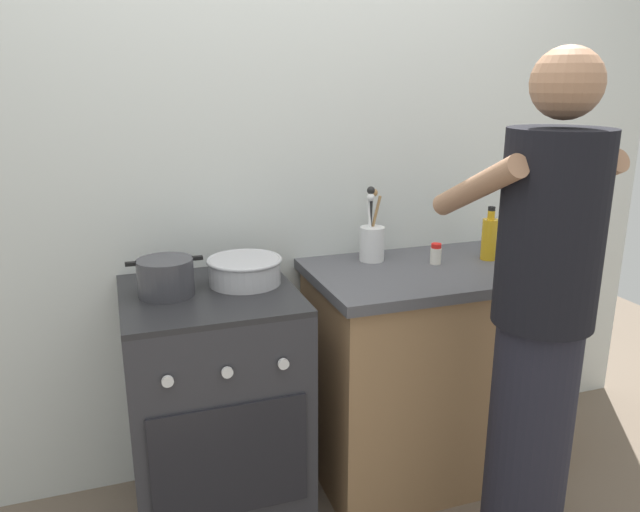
{
  "coord_description": "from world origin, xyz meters",
  "views": [
    {
      "loc": [
        -0.63,
        -1.87,
        1.6
      ],
      "look_at": [
        0.05,
        0.12,
        1.0
      ],
      "focal_mm": 34.21,
      "sensor_mm": 36.0,
      "label": 1
    }
  ],
  "objects_px": {
    "mixing_bowl": "(245,270)",
    "oil_bottle": "(489,238)",
    "spice_bottle": "(436,254)",
    "utensil_crock": "(372,240)",
    "person": "(539,334)",
    "pot": "(166,277)",
    "stove_range": "(215,407)"
  },
  "relations": [
    {
      "from": "utensil_crock",
      "to": "person",
      "type": "distance_m",
      "value": 0.82
    },
    {
      "from": "mixing_bowl",
      "to": "person",
      "type": "xyz_separation_m",
      "value": [
        0.77,
        -0.65,
        -0.09
      ]
    },
    {
      "from": "oil_bottle",
      "to": "person",
      "type": "relative_size",
      "value": 0.13
    },
    {
      "from": "stove_range",
      "to": "pot",
      "type": "height_order",
      "value": "pot"
    },
    {
      "from": "utensil_crock",
      "to": "spice_bottle",
      "type": "bearing_deg",
      "value": -29.78
    },
    {
      "from": "pot",
      "to": "oil_bottle",
      "type": "bearing_deg",
      "value": 0.7
    },
    {
      "from": "pot",
      "to": "mixing_bowl",
      "type": "relative_size",
      "value": 0.94
    },
    {
      "from": "stove_range",
      "to": "mixing_bowl",
      "type": "distance_m",
      "value": 0.52
    },
    {
      "from": "pot",
      "to": "spice_bottle",
      "type": "relative_size",
      "value": 3.06
    },
    {
      "from": "pot",
      "to": "spice_bottle",
      "type": "xyz_separation_m",
      "value": [
        1.05,
        0.03,
        -0.02
      ]
    },
    {
      "from": "mixing_bowl",
      "to": "spice_bottle",
      "type": "bearing_deg",
      "value": -0.45
    },
    {
      "from": "mixing_bowl",
      "to": "utensil_crock",
      "type": "distance_m",
      "value": 0.57
    },
    {
      "from": "oil_bottle",
      "to": "person",
      "type": "bearing_deg",
      "value": -110.66
    },
    {
      "from": "mixing_bowl",
      "to": "person",
      "type": "bearing_deg",
      "value": -40.24
    },
    {
      "from": "stove_range",
      "to": "person",
      "type": "bearing_deg",
      "value": -33.46
    },
    {
      "from": "oil_bottle",
      "to": "mixing_bowl",
      "type": "bearing_deg",
      "value": 178.87
    },
    {
      "from": "mixing_bowl",
      "to": "oil_bottle",
      "type": "xyz_separation_m",
      "value": [
        1.01,
        -0.02,
        0.04
      ]
    },
    {
      "from": "stove_range",
      "to": "utensil_crock",
      "type": "bearing_deg",
      "value": 13.98
    },
    {
      "from": "stove_range",
      "to": "person",
      "type": "xyz_separation_m",
      "value": [
        0.91,
        -0.6,
        0.41
      ]
    },
    {
      "from": "spice_bottle",
      "to": "stove_range",
      "type": "bearing_deg",
      "value": -177.22
    },
    {
      "from": "pot",
      "to": "oil_bottle",
      "type": "height_order",
      "value": "oil_bottle"
    },
    {
      "from": "utensil_crock",
      "to": "oil_bottle",
      "type": "distance_m",
      "value": 0.48
    },
    {
      "from": "stove_range",
      "to": "oil_bottle",
      "type": "xyz_separation_m",
      "value": [
        1.15,
        0.03,
        0.54
      ]
    },
    {
      "from": "spice_bottle",
      "to": "utensil_crock",
      "type": "bearing_deg",
      "value": 150.22
    },
    {
      "from": "utensil_crock",
      "to": "oil_bottle",
      "type": "height_order",
      "value": "utensil_crock"
    },
    {
      "from": "mixing_bowl",
      "to": "oil_bottle",
      "type": "distance_m",
      "value": 1.01
    },
    {
      "from": "stove_range",
      "to": "utensil_crock",
      "type": "relative_size",
      "value": 2.96
    },
    {
      "from": "stove_range",
      "to": "utensil_crock",
      "type": "xyz_separation_m",
      "value": [
        0.69,
        0.17,
        0.54
      ]
    },
    {
      "from": "utensil_crock",
      "to": "person",
      "type": "bearing_deg",
      "value": -74.14
    },
    {
      "from": "stove_range",
      "to": "oil_bottle",
      "type": "height_order",
      "value": "oil_bottle"
    },
    {
      "from": "pot",
      "to": "spice_bottle",
      "type": "distance_m",
      "value": 1.06
    },
    {
      "from": "utensil_crock",
      "to": "spice_bottle",
      "type": "xyz_separation_m",
      "value": [
        0.22,
        -0.13,
        -0.05
      ]
    }
  ]
}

